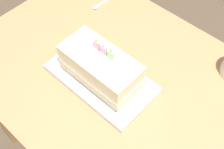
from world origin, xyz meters
The scene contains 4 objects.
dining_table centered at (0.00, 0.00, 0.64)m, with size 1.16×0.78×0.75m.
foil_tray centered at (-0.05, -0.06, 0.76)m, with size 0.37×0.21×0.02m.
birthday_cake centered at (-0.05, -0.06, 0.83)m, with size 0.27×0.13×0.15m.
serving_spoon_near_tray centered at (-0.33, 0.22, 0.76)m, with size 0.02×0.13×0.01m.
Camera 1 is at (0.36, -0.45, 1.59)m, focal length 46.39 mm.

